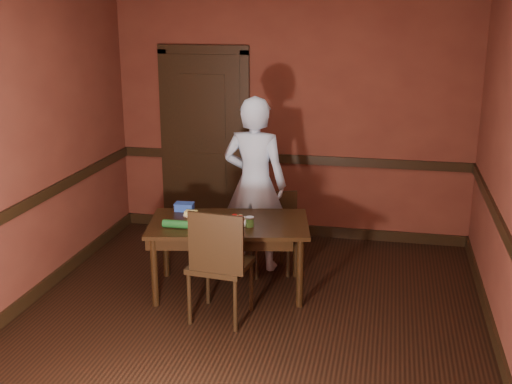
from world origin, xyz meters
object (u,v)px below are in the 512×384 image
at_px(cheese_saucer, 191,214).
at_px(chair_far, 270,234).
at_px(sandwich_plate, 237,220).
at_px(sauce_jar, 250,222).
at_px(person, 255,184).
at_px(chair_near, 220,263).
at_px(food_tub, 184,207).
at_px(dining_table, 229,257).

bearing_deg(cheese_saucer, chair_far, 30.65).
xyz_separation_m(sandwich_plate, sauce_jar, (0.14, -0.08, 0.03)).
bearing_deg(cheese_saucer, person, 45.62).
height_order(chair_far, chair_near, chair_near).
bearing_deg(person, cheese_saucer, 50.28).
distance_m(sauce_jar, cheese_saucer, 0.63).
distance_m(chair_far, cheese_saucer, 0.84).
xyz_separation_m(person, food_tub, (-0.61, -0.38, -0.16)).
height_order(chair_near, cheese_saucer, chair_near).
bearing_deg(food_tub, sauce_jar, -28.20).
xyz_separation_m(person, cheese_saucer, (-0.50, -0.51, -0.18)).
relative_size(chair_far, person, 0.46).
bearing_deg(food_tub, chair_far, 14.65).
height_order(sandwich_plate, cheese_saucer, sandwich_plate).
bearing_deg(cheese_saucer, dining_table, -15.06).
relative_size(chair_far, food_tub, 4.21).
distance_m(dining_table, chair_near, 0.56).
height_order(dining_table, cheese_saucer, cheese_saucer).
relative_size(sauce_jar, cheese_saucer, 0.60).
bearing_deg(dining_table, chair_far, 49.52).
bearing_deg(chair_far, chair_near, -123.77).
xyz_separation_m(chair_far, person, (-0.17, 0.11, 0.47)).
xyz_separation_m(chair_far, sauce_jar, (-0.07, -0.59, 0.32)).
xyz_separation_m(dining_table, person, (0.11, 0.62, 0.53)).
bearing_deg(chair_near, chair_far, -95.95).
bearing_deg(dining_table, food_tub, 143.29).
relative_size(dining_table, person, 0.83).
distance_m(chair_far, sandwich_plate, 0.62).
xyz_separation_m(chair_near, person, (0.05, 1.15, 0.37)).
distance_m(chair_far, sauce_jar, 0.67).
relative_size(dining_table, cheese_saucer, 9.58).
height_order(dining_table, chair_near, chair_near).
height_order(dining_table, sauce_jar, sauce_jar).
distance_m(person, sandwich_plate, 0.64).
distance_m(chair_far, food_tub, 0.89).
xyz_separation_m(sandwich_plate, food_tub, (-0.58, 0.24, 0.02)).
bearing_deg(chair_near, sandwich_plate, -85.57).
height_order(dining_table, chair_far, chair_far).
bearing_deg(food_tub, cheese_saucer, -55.01).
bearing_deg(food_tub, sandwich_plate, -26.25).
bearing_deg(cheese_saucer, chair_near, -54.61).
xyz_separation_m(person, sandwich_plate, (-0.03, -0.61, -0.18)).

